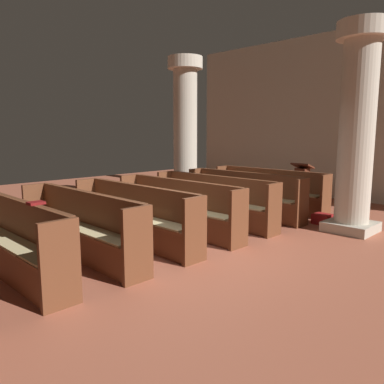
{
  "coord_description": "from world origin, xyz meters",
  "views": [
    {
      "loc": [
        4.46,
        -4.27,
        1.84
      ],
      "look_at": [
        -0.43,
        0.65,
        0.75
      ],
      "focal_mm": 35.9,
      "sensor_mm": 36.0,
      "label": 1
    }
  ],
  "objects_px": {
    "pillar_aisle_side": "(357,126)",
    "lectern": "(302,188)",
    "pew_row_1": "(243,193)",
    "pew_row_3": "(178,205)",
    "hymn_book": "(36,203)",
    "pew_row_2": "(213,199)",
    "pew_row_6": "(10,236)",
    "pew_row_4": "(134,213)",
    "pew_row_0": "(269,189)",
    "pillar_far_side": "(185,128)",
    "pew_row_5": "(80,223)",
    "kneeler_box_red": "(322,219)"
  },
  "relations": [
    {
      "from": "pew_row_1",
      "to": "pew_row_3",
      "type": "height_order",
      "value": "same"
    },
    {
      "from": "pew_row_4",
      "to": "pew_row_5",
      "type": "bearing_deg",
      "value": -90.0
    },
    {
      "from": "hymn_book",
      "to": "pew_row_2",
      "type": "bearing_deg",
      "value": 96.52
    },
    {
      "from": "pew_row_0",
      "to": "pew_row_2",
      "type": "distance_m",
      "value": 1.99
    },
    {
      "from": "pew_row_1",
      "to": "pillar_far_side",
      "type": "bearing_deg",
      "value": 170.53
    },
    {
      "from": "pillar_far_side",
      "to": "pillar_aisle_side",
      "type": "bearing_deg",
      "value": -0.79
    },
    {
      "from": "pew_row_3",
      "to": "kneeler_box_red",
      "type": "bearing_deg",
      "value": 56.75
    },
    {
      "from": "pew_row_0",
      "to": "hymn_book",
      "type": "height_order",
      "value": "hymn_book"
    },
    {
      "from": "pew_row_2",
      "to": "hymn_book",
      "type": "distance_m",
      "value": 3.85
    },
    {
      "from": "pew_row_6",
      "to": "lectern",
      "type": "distance_m",
      "value": 6.89
    },
    {
      "from": "pew_row_2",
      "to": "hymn_book",
      "type": "xyz_separation_m",
      "value": [
        0.43,
        -3.79,
        0.47
      ]
    },
    {
      "from": "pew_row_3",
      "to": "hymn_book",
      "type": "relative_size",
      "value": 15.32
    },
    {
      "from": "pew_row_0",
      "to": "pew_row_4",
      "type": "xyz_separation_m",
      "value": [
        0.0,
        -3.98,
        0.0
      ]
    },
    {
      "from": "pew_row_4",
      "to": "lectern",
      "type": "distance_m",
      "value": 4.9
    },
    {
      "from": "pew_row_0",
      "to": "pew_row_6",
      "type": "distance_m",
      "value": 5.97
    },
    {
      "from": "hymn_book",
      "to": "pew_row_1",
      "type": "bearing_deg",
      "value": 95.18
    },
    {
      "from": "pew_row_1",
      "to": "lectern",
      "type": "relative_size",
      "value": 2.72
    },
    {
      "from": "pew_row_2",
      "to": "pew_row_4",
      "type": "distance_m",
      "value": 1.99
    },
    {
      "from": "kneeler_box_red",
      "to": "hymn_book",
      "type": "bearing_deg",
      "value": -102.71
    },
    {
      "from": "pew_row_2",
      "to": "pew_row_6",
      "type": "xyz_separation_m",
      "value": [
        0.0,
        -3.98,
        0.0
      ]
    },
    {
      "from": "lectern",
      "to": "pillar_far_side",
      "type": "bearing_deg",
      "value": -149.24
    },
    {
      "from": "pew_row_2",
      "to": "pillar_aisle_side",
      "type": "relative_size",
      "value": 0.79
    },
    {
      "from": "pew_row_3",
      "to": "hymn_book",
      "type": "height_order",
      "value": "hymn_book"
    },
    {
      "from": "pew_row_1",
      "to": "pew_row_3",
      "type": "distance_m",
      "value": 1.99
    },
    {
      "from": "pew_row_6",
      "to": "pillar_aisle_side",
      "type": "height_order",
      "value": "pillar_aisle_side"
    },
    {
      "from": "pew_row_4",
      "to": "pew_row_3",
      "type": "bearing_deg",
      "value": 90.0
    },
    {
      "from": "pew_row_2",
      "to": "pew_row_6",
      "type": "bearing_deg",
      "value": -90.0
    },
    {
      "from": "pew_row_2",
      "to": "lectern",
      "type": "relative_size",
      "value": 2.72
    },
    {
      "from": "pew_row_0",
      "to": "pew_row_3",
      "type": "height_order",
      "value": "same"
    },
    {
      "from": "pew_row_1",
      "to": "pew_row_5",
      "type": "relative_size",
      "value": 1.0
    },
    {
      "from": "lectern",
      "to": "pew_row_2",
      "type": "bearing_deg",
      "value": -97.04
    },
    {
      "from": "pillar_aisle_side",
      "to": "lectern",
      "type": "distance_m",
      "value": 2.9
    },
    {
      "from": "pew_row_0",
      "to": "kneeler_box_red",
      "type": "bearing_deg",
      "value": -17.38
    },
    {
      "from": "pew_row_3",
      "to": "pew_row_6",
      "type": "relative_size",
      "value": 1.0
    },
    {
      "from": "pew_row_4",
      "to": "pillar_far_side",
      "type": "distance_m",
      "value": 4.27
    },
    {
      "from": "pew_row_6",
      "to": "pillar_far_side",
      "type": "xyz_separation_m",
      "value": [
        -2.22,
        5.34,
        1.44
      ]
    },
    {
      "from": "pew_row_2",
      "to": "pew_row_3",
      "type": "bearing_deg",
      "value": -90.0
    },
    {
      "from": "pew_row_3",
      "to": "hymn_book",
      "type": "xyz_separation_m",
      "value": [
        0.43,
        -2.8,
        0.47
      ]
    },
    {
      "from": "pew_row_3",
      "to": "pillar_aisle_side",
      "type": "xyz_separation_m",
      "value": [
        2.27,
        2.3,
        1.44
      ]
    },
    {
      "from": "pew_row_0",
      "to": "pew_row_1",
      "type": "bearing_deg",
      "value": -90.0
    },
    {
      "from": "lectern",
      "to": "kneeler_box_red",
      "type": "distance_m",
      "value": 1.93
    },
    {
      "from": "pew_row_2",
      "to": "pillar_far_side",
      "type": "xyz_separation_m",
      "value": [
        -2.22,
        1.36,
        1.44
      ]
    },
    {
      "from": "pew_row_5",
      "to": "pillar_far_side",
      "type": "height_order",
      "value": "pillar_far_side"
    },
    {
      "from": "pew_row_1",
      "to": "pew_row_6",
      "type": "height_order",
      "value": "same"
    },
    {
      "from": "pew_row_1",
      "to": "pillar_aisle_side",
      "type": "xyz_separation_m",
      "value": [
        2.27,
        0.31,
        1.44
      ]
    },
    {
      "from": "pew_row_4",
      "to": "pillar_aisle_side",
      "type": "height_order",
      "value": "pillar_aisle_side"
    },
    {
      "from": "pew_row_0",
      "to": "pew_row_4",
      "type": "distance_m",
      "value": 3.98
    },
    {
      "from": "pillar_far_side",
      "to": "lectern",
      "type": "xyz_separation_m",
      "value": [
        2.58,
        1.53,
        -1.48
      ]
    },
    {
      "from": "pew_row_0",
      "to": "pew_row_1",
      "type": "relative_size",
      "value": 1.0
    },
    {
      "from": "pew_row_0",
      "to": "hymn_book",
      "type": "distance_m",
      "value": 5.82
    }
  ]
}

